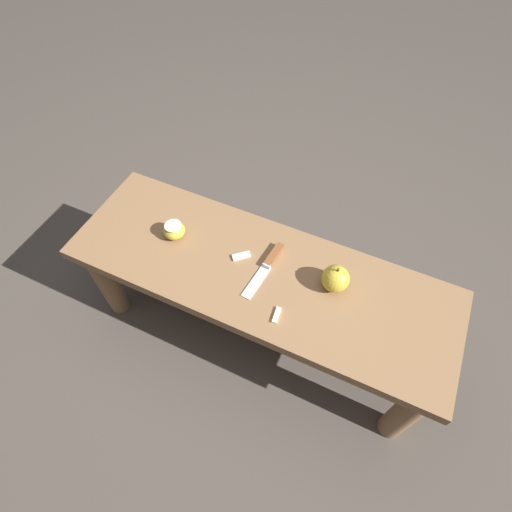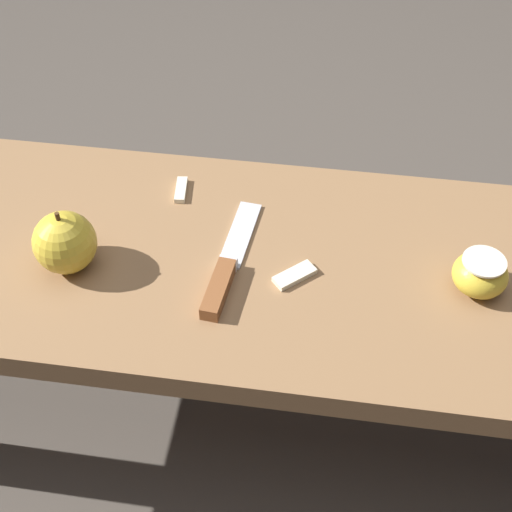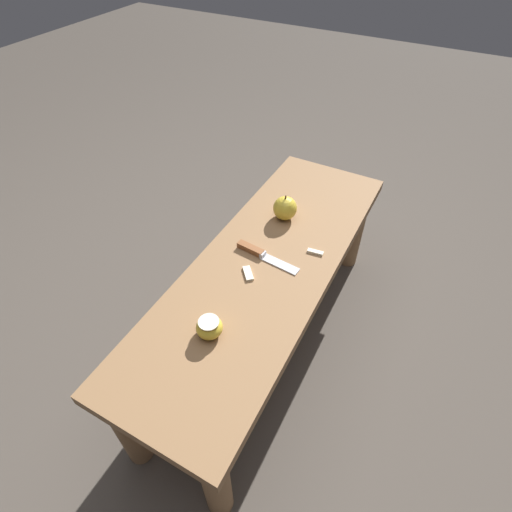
{
  "view_description": "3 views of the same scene",
  "coord_description": "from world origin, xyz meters",
  "px_view_note": "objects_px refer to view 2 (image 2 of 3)",
  "views": [
    {
      "loc": [
        0.28,
        -0.63,
        1.49
      ],
      "look_at": [
        -0.02,
        0.03,
        0.46
      ],
      "focal_mm": 28.0,
      "sensor_mm": 36.0,
      "label": 1
    },
    {
      "loc": [
        -0.11,
        0.66,
        1.15
      ],
      "look_at": [
        -0.02,
        0.03,
        0.46
      ],
      "focal_mm": 50.0,
      "sensor_mm": 36.0,
      "label": 2
    },
    {
      "loc": [
        -0.81,
        -0.39,
        1.34
      ],
      "look_at": [
        -0.02,
        0.03,
        0.46
      ],
      "focal_mm": 28.0,
      "sensor_mm": 36.0,
      "label": 3
    }
  ],
  "objects_px": {
    "wooden_bench": "(243,297)",
    "apple_whole": "(65,242)",
    "knife": "(225,273)",
    "apple_cut": "(480,274)"
  },
  "relations": [
    {
      "from": "apple_whole",
      "to": "apple_cut",
      "type": "xyz_separation_m",
      "value": [
        -0.55,
        -0.03,
        -0.02
      ]
    },
    {
      "from": "wooden_bench",
      "to": "apple_whole",
      "type": "distance_m",
      "value": 0.27
    },
    {
      "from": "wooden_bench",
      "to": "knife",
      "type": "height_order",
      "value": "knife"
    },
    {
      "from": "knife",
      "to": "apple_whole",
      "type": "height_order",
      "value": "apple_whole"
    },
    {
      "from": "wooden_bench",
      "to": "apple_whole",
      "type": "xyz_separation_m",
      "value": [
        0.23,
        0.05,
        0.13
      ]
    },
    {
      "from": "knife",
      "to": "apple_cut",
      "type": "bearing_deg",
      "value": -79.75
    },
    {
      "from": "wooden_bench",
      "to": "apple_cut",
      "type": "distance_m",
      "value": 0.34
    },
    {
      "from": "apple_whole",
      "to": "apple_cut",
      "type": "height_order",
      "value": "apple_whole"
    },
    {
      "from": "wooden_bench",
      "to": "knife",
      "type": "bearing_deg",
      "value": 66.14
    },
    {
      "from": "wooden_bench",
      "to": "apple_cut",
      "type": "relative_size",
      "value": 17.34
    }
  ]
}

